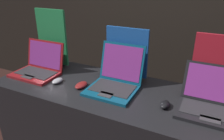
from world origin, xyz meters
The scene contains 10 objects.
wall_back centered at (0.00, 1.70, 1.40)m, with size 8.00×0.05×2.80m.
laptop_front centered at (-0.66, 0.30, 1.00)m, with size 0.36×0.30×0.25m.
mouse_front centered at (-0.42, 0.23, 0.95)m, with size 0.06×0.10×0.03m.
promo_stand_front centered at (-0.66, 0.50, 1.17)m, with size 0.29×0.07×0.49m.
laptop_middle centered at (0.01, 0.35, 1.01)m, with size 0.33×0.36×0.29m.
mouse_middle centered at (-0.22, 0.25, 0.95)m, with size 0.07×0.12×0.03m.
promo_stand_middle centered at (0.01, 0.54, 1.13)m, with size 0.33×0.07×0.39m.
laptop_back centered at (0.64, 0.34, 1.00)m, with size 0.38×0.33×0.24m.
mouse_back centered at (0.38, 0.25, 0.96)m, with size 0.06×0.09×0.04m.
promo_stand_back centered at (0.64, 0.51, 1.14)m, with size 0.32×0.07×0.42m.
Camera 1 is at (0.58, -0.90, 1.68)m, focal length 35.00 mm.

